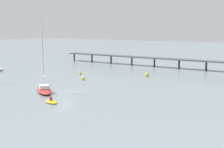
{
  "coord_description": "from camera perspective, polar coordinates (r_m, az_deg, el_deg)",
  "views": [
    {
      "loc": [
        38.42,
        -43.87,
        11.44
      ],
      "look_at": [
        0.0,
        14.95,
        1.5
      ],
      "focal_mm": 54.22,
      "sensor_mm": 36.0,
      "label": 1
    }
  ],
  "objects": [
    {
      "name": "ground_plane",
      "position": [
        59.42,
        -7.92,
        -3.12
      ],
      "size": [
        400.0,
        400.0,
        0.0
      ],
      "primitive_type": "plane",
      "color": "gray"
    },
    {
      "name": "pier",
      "position": [
        89.67,
        17.71,
        2.6
      ],
      "size": [
        69.99,
        5.63,
        6.83
      ],
      "color": "#4C4C51",
      "rests_on": "ground_plane"
    },
    {
      "name": "sailboat_red",
      "position": [
        60.2,
        -11.39,
        -2.4
      ],
      "size": [
        7.68,
        6.82,
        12.66
      ],
      "color": "red",
      "rests_on": "ground_plane"
    },
    {
      "name": "dinghy_yellow",
      "position": [
        51.76,
        -10.24,
        -4.61
      ],
      "size": [
        2.99,
        2.02,
        1.14
      ],
      "color": "yellow",
      "rests_on": "ground_plane"
    },
    {
      "name": "mooring_buoy_mid",
      "position": [
        81.35,
        -5.38,
        0.16
      ],
      "size": [
        0.65,
        0.65,
        0.65
      ],
      "primitive_type": "sphere",
      "color": "yellow",
      "rests_on": "ground_plane"
    },
    {
      "name": "mooring_buoy_near",
      "position": [
        78.14,
        5.93,
        -0.08
      ],
      "size": [
        0.88,
        0.88,
        0.88
      ],
      "primitive_type": "sphere",
      "color": "yellow",
      "rests_on": "ground_plane"
    },
    {
      "name": "mooring_buoy_far",
      "position": [
        72.56,
        -4.88,
        -0.74
      ],
      "size": [
        0.76,
        0.76,
        0.76
      ],
      "primitive_type": "sphere",
      "color": "yellow",
      "rests_on": "ground_plane"
    }
  ]
}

